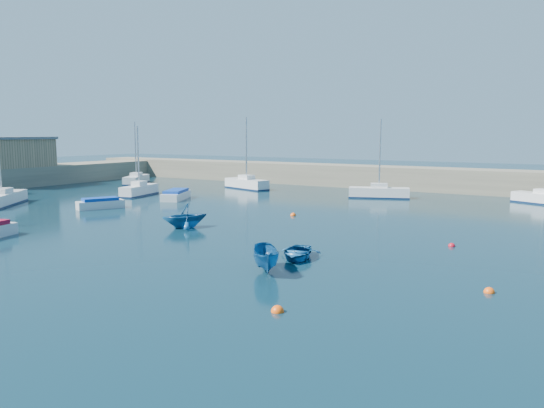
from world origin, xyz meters
The scene contains 18 objects.
ground centered at (0.00, 0.00, 0.00)m, with size 220.00×220.00×0.00m, color #0B2632.
back_wall centered at (0.00, 46.00, 1.30)m, with size 96.00×4.50×2.60m, color #726C57.
brick_shed_a centered at (-42.00, 24.00, 4.10)m, with size 6.00×8.00×3.40m, color #917654.
sailboat_2 centered at (-26.92, 12.99, 0.61)m, with size 5.94×7.00×9.41m.
sailboat_3 centered at (-21.78, 25.02, 0.61)m, with size 2.71×5.56×7.24m.
sailboat_4 centered at (-32.06, 34.66, 0.57)m, with size 4.35×6.15×8.00m.
sailboat_5 centered at (-15.98, 36.58, 0.65)m, with size 6.52×3.58×8.39m.
sailboat_6 centered at (0.49, 36.17, 0.59)m, with size 6.17×3.65×7.92m.
sailboat_7 centered at (15.21, 39.54, 0.55)m, with size 5.82×3.83×7.53m.
motorboat_1 centered at (-17.55, 16.20, 0.45)m, with size 2.93×4.10×0.96m.
motorboat_2 centered at (-16.32, 24.59, 0.46)m, with size 3.44×5.02×0.98m.
dinghy_center centered at (6.02, 8.79, 0.32)m, with size 2.20×3.08×0.64m, color navy.
dinghy_left centered at (-5.02, 12.75, 0.83)m, with size 2.73×3.16×1.67m, color navy.
dinghy_right centered at (6.04, 5.72, 0.61)m, with size 1.19×3.16×1.22m, color navy.
buoy_1 centered at (12.23, 16.11, 0.00)m, with size 0.41×0.41×0.41m, color #B70D1C.
buoy_2 centered at (15.64, 7.65, 0.00)m, with size 0.45×0.45×0.45m, color #FF530D.
buoy_3 centered at (-1.27, 21.47, 0.00)m, with size 0.47×0.47×0.47m, color #FF530D.
buoy_5 centered at (9.41, 1.08, 0.00)m, with size 0.50×0.50×0.50m, color #FF530D.
Camera 1 is at (18.99, -15.03, 6.50)m, focal length 35.00 mm.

